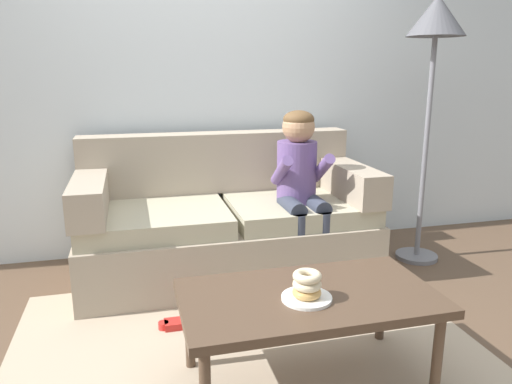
# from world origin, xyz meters

# --- Properties ---
(ground) EXTENTS (10.00, 10.00, 0.00)m
(ground) POSITION_xyz_m (0.00, 0.00, 0.00)
(ground) COLOR brown
(wall_back) EXTENTS (8.00, 0.10, 2.80)m
(wall_back) POSITION_xyz_m (0.00, 1.40, 1.40)
(wall_back) COLOR silver
(wall_back) RESTS_ON ground
(area_rug) EXTENTS (2.29, 1.92, 0.01)m
(area_rug) POSITION_xyz_m (0.00, -0.25, 0.01)
(area_rug) COLOR tan
(area_rug) RESTS_ON ground
(couch) EXTENTS (1.91, 0.90, 0.92)m
(couch) POSITION_xyz_m (0.10, 0.85, 0.34)
(couch) COLOR tan
(couch) RESTS_ON ground
(coffee_table) EXTENTS (1.09, 0.59, 0.43)m
(coffee_table) POSITION_xyz_m (0.20, -0.47, 0.39)
(coffee_table) COLOR #4C3828
(coffee_table) RESTS_ON ground
(person_child) EXTENTS (0.34, 0.58, 1.10)m
(person_child) POSITION_xyz_m (0.55, 0.64, 0.67)
(person_child) COLOR #664C84
(person_child) RESTS_ON ground
(plate) EXTENTS (0.21, 0.21, 0.01)m
(plate) POSITION_xyz_m (0.17, -0.52, 0.44)
(plate) COLOR white
(plate) RESTS_ON coffee_table
(donut) EXTENTS (0.16, 0.16, 0.04)m
(donut) POSITION_xyz_m (0.17, -0.52, 0.46)
(donut) COLOR tan
(donut) RESTS_ON plate
(donut_second) EXTENTS (0.15, 0.15, 0.04)m
(donut_second) POSITION_xyz_m (0.17, -0.52, 0.50)
(donut_second) COLOR beige
(donut_second) RESTS_ON donut
(donut_third) EXTENTS (0.17, 0.17, 0.04)m
(donut_third) POSITION_xyz_m (0.17, -0.52, 0.54)
(donut_third) COLOR beige
(donut_third) RESTS_ON donut_second
(toy_controller) EXTENTS (0.23, 0.09, 0.05)m
(toy_controller) POSITION_xyz_m (-0.30, 0.14, 0.03)
(toy_controller) COLOR red
(toy_controller) RESTS_ON ground
(floor_lamp) EXTENTS (0.39, 0.39, 1.82)m
(floor_lamp) POSITION_xyz_m (1.50, 0.72, 1.55)
(floor_lamp) COLOR slate
(floor_lamp) RESTS_ON ground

